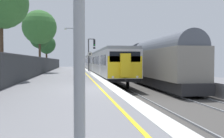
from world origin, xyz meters
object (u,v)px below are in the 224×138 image
object	(u,v)px
background_tree_left	(47,45)
background_tree_right	(0,3)
freight_train_adjacent_track	(129,61)
signal_gantry	(90,51)
commuter_train_at_platform	(99,63)
platform_lamp_mid	(75,47)
background_tree_centre	(39,28)
background_tree_back	(40,39)
speed_limit_sign	(90,59)

from	to	relation	value
background_tree_left	background_tree_right	distance (m)	31.87
freight_train_adjacent_track	background_tree_left	distance (m)	21.78
freight_train_adjacent_track	signal_gantry	distance (m)	5.87
freight_train_adjacent_track	background_tree_left	world-z (taller)	background_tree_left
commuter_train_at_platform	freight_train_adjacent_track	bearing A→B (deg)	-41.68
platform_lamp_mid	background_tree_centre	distance (m)	9.20
background_tree_right	background_tree_back	size ratio (longest dim) A/B	1.26
background_tree_left	background_tree_centre	size ratio (longest dim) A/B	0.83
platform_lamp_mid	background_tree_centre	world-z (taller)	background_tree_centre
platform_lamp_mid	background_tree_left	bearing A→B (deg)	102.13
background_tree_back	freight_train_adjacent_track	bearing A→B (deg)	-16.71
signal_gantry	background_tree_right	size ratio (longest dim) A/B	0.60
freight_train_adjacent_track	speed_limit_sign	size ratio (longest dim) A/B	14.84
background_tree_centre	background_tree_back	distance (m)	5.68
background_tree_centre	background_tree_left	bearing A→B (deg)	93.31
speed_limit_sign	background_tree_right	xyz separation A→B (m)	(-7.46, -11.75, 4.11)
freight_train_adjacent_track	background_tree_left	size ratio (longest dim) A/B	5.92
commuter_train_at_platform	freight_train_adjacent_track	distance (m)	5.37
signal_gantry	background_tree_left	bearing A→B (deg)	117.25
background_tree_centre	platform_lamp_mid	bearing A→B (deg)	-58.90
commuter_train_at_platform	background_tree_right	distance (m)	21.24
commuter_train_at_platform	platform_lamp_mid	bearing A→B (deg)	-106.57
freight_train_adjacent_track	background_tree_right	xyz separation A→B (m)	(-13.31, -14.97, 4.32)
commuter_train_at_platform	platform_lamp_mid	xyz separation A→B (m)	(-3.78, -12.72, 1.69)
background_tree_right	background_tree_left	bearing A→B (deg)	90.13
platform_lamp_mid	background_tree_back	world-z (taller)	background_tree_back
speed_limit_sign	background_tree_right	bearing A→B (deg)	-122.42
signal_gantry	background_tree_left	xyz separation A→B (m)	(-7.92, 15.37, 1.74)
background_tree_centre	background_tree_right	distance (m)	13.36
speed_limit_sign	background_tree_left	size ratio (longest dim) A/B	0.40
platform_lamp_mid	background_tree_right	world-z (taller)	background_tree_right
freight_train_adjacent_track	commuter_train_at_platform	bearing A→B (deg)	138.32
commuter_train_at_platform	background_tree_back	bearing A→B (deg)	177.87
freight_train_adjacent_track	background_tree_centre	bearing A→B (deg)	-172.38
platform_lamp_mid	background_tree_left	size ratio (longest dim) A/B	0.73
freight_train_adjacent_track	speed_limit_sign	distance (m)	6.68
platform_lamp_mid	speed_limit_sign	bearing A→B (deg)	71.91
speed_limit_sign	background_tree_back	size ratio (longest dim) A/B	0.43
platform_lamp_mid	background_tree_right	size ratio (longest dim) A/B	0.62
signal_gantry	commuter_train_at_platform	bearing A→B (deg)	54.50
background_tree_right	freight_train_adjacent_track	bearing A→B (deg)	48.34
background_tree_left	background_tree_right	bearing A→B (deg)	-89.87
background_tree_right	background_tree_back	world-z (taller)	background_tree_right
commuter_train_at_platform	background_tree_centre	distance (m)	10.79
platform_lamp_mid	background_tree_back	size ratio (longest dim) A/B	0.78
freight_train_adjacent_track	background_tree_right	distance (m)	20.49
signal_gantry	platform_lamp_mid	distance (m)	10.91
freight_train_adjacent_track	background_tree_centre	xyz separation A→B (m)	(-12.32, -1.65, 4.25)
background_tree_right	background_tree_back	bearing A→B (deg)	89.04
speed_limit_sign	platform_lamp_mid	bearing A→B (deg)	-108.09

